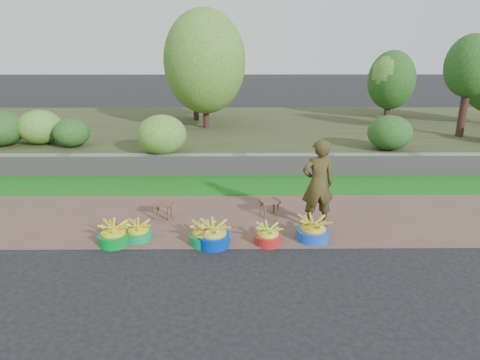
{
  "coord_description": "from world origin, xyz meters",
  "views": [
    {
      "loc": [
        -0.08,
        -5.78,
        2.97
      ],
      "look_at": [
        -0.02,
        1.3,
        0.75
      ],
      "focal_mm": 30.0,
      "sensor_mm": 36.0,
      "label": 1
    }
  ],
  "objects_px": {
    "basin_d": "(213,235)",
    "stool_right": "(270,203)",
    "vendor_woman": "(318,184)",
    "basin_c": "(204,235)",
    "basin_e": "(268,235)",
    "basin_a": "(114,235)",
    "stool_left": "(163,206)",
    "basin_b": "(138,232)",
    "basin_f": "(313,230)"
  },
  "relations": [
    {
      "from": "basin_b",
      "to": "stool_left",
      "type": "distance_m",
      "value": 0.94
    },
    {
      "from": "basin_d",
      "to": "basin_f",
      "type": "bearing_deg",
      "value": 5.85
    },
    {
      "from": "basin_d",
      "to": "stool_right",
      "type": "distance_m",
      "value": 1.58
    },
    {
      "from": "stool_right",
      "to": "basin_e",
      "type": "bearing_deg",
      "value": -95.87
    },
    {
      "from": "basin_f",
      "to": "stool_left",
      "type": "bearing_deg",
      "value": 160.62
    },
    {
      "from": "basin_a",
      "to": "basin_b",
      "type": "xyz_separation_m",
      "value": [
        0.36,
        0.15,
        -0.02
      ]
    },
    {
      "from": "stool_left",
      "to": "vendor_woman",
      "type": "distance_m",
      "value": 2.88
    },
    {
      "from": "basin_b",
      "to": "basin_d",
      "type": "distance_m",
      "value": 1.28
    },
    {
      "from": "basin_f",
      "to": "stool_right",
      "type": "xyz_separation_m",
      "value": [
        -0.64,
        1.05,
        0.09
      ]
    },
    {
      "from": "basin_d",
      "to": "basin_b",
      "type": "bearing_deg",
      "value": 170.9
    },
    {
      "from": "stool_left",
      "to": "basin_a",
      "type": "bearing_deg",
      "value": -120.63
    },
    {
      "from": "stool_right",
      "to": "basin_c",
      "type": "bearing_deg",
      "value": -135.13
    },
    {
      "from": "basin_c",
      "to": "stool_left",
      "type": "bearing_deg",
      "value": 128.95
    },
    {
      "from": "basin_b",
      "to": "stool_right",
      "type": "relative_size",
      "value": 1.04
    },
    {
      "from": "stool_right",
      "to": "basin_f",
      "type": "bearing_deg",
      "value": -58.55
    },
    {
      "from": "basin_a",
      "to": "basin_c",
      "type": "xyz_separation_m",
      "value": [
        1.46,
        -0.0,
        -0.01
      ]
    },
    {
      "from": "vendor_woman",
      "to": "stool_left",
      "type": "bearing_deg",
      "value": -14.59
    },
    {
      "from": "stool_right",
      "to": "basin_d",
      "type": "bearing_deg",
      "value": -129.58
    },
    {
      "from": "basin_f",
      "to": "basin_c",
      "type": "bearing_deg",
      "value": -176.4
    },
    {
      "from": "basin_b",
      "to": "basin_c",
      "type": "height_order",
      "value": "basin_c"
    },
    {
      "from": "basin_d",
      "to": "stool_right",
      "type": "height_order",
      "value": "basin_d"
    },
    {
      "from": "basin_b",
      "to": "basin_f",
      "type": "relative_size",
      "value": 0.83
    },
    {
      "from": "stool_right",
      "to": "vendor_woman",
      "type": "bearing_deg",
      "value": -32.08
    },
    {
      "from": "basin_c",
      "to": "basin_d",
      "type": "height_order",
      "value": "basin_d"
    },
    {
      "from": "basin_e",
      "to": "stool_right",
      "type": "bearing_deg",
      "value": 84.13
    },
    {
      "from": "basin_c",
      "to": "vendor_woman",
      "type": "xyz_separation_m",
      "value": [
        1.96,
        0.66,
        0.65
      ]
    },
    {
      "from": "basin_b",
      "to": "basin_c",
      "type": "distance_m",
      "value": 1.11
    },
    {
      "from": "basin_b",
      "to": "stool_left",
      "type": "relative_size",
      "value": 1.12
    },
    {
      "from": "basin_d",
      "to": "vendor_woman",
      "type": "xyz_separation_m",
      "value": [
        1.8,
        0.72,
        0.63
      ]
    },
    {
      "from": "basin_f",
      "to": "stool_right",
      "type": "bearing_deg",
      "value": 121.45
    },
    {
      "from": "basin_d",
      "to": "basin_f",
      "type": "height_order",
      "value": "basin_f"
    },
    {
      "from": "basin_c",
      "to": "stool_right",
      "type": "relative_size",
      "value": 1.12
    },
    {
      "from": "vendor_woman",
      "to": "basin_e",
      "type": "bearing_deg",
      "value": 29.33
    },
    {
      "from": "basin_b",
      "to": "basin_a",
      "type": "bearing_deg",
      "value": -157.78
    },
    {
      "from": "basin_b",
      "to": "vendor_woman",
      "type": "bearing_deg",
      "value": 9.56
    },
    {
      "from": "basin_a",
      "to": "stool_left",
      "type": "xyz_separation_m",
      "value": [
        0.62,
        1.05,
        0.1
      ]
    },
    {
      "from": "basin_d",
      "to": "basin_f",
      "type": "distance_m",
      "value": 1.65
    },
    {
      "from": "basin_f",
      "to": "stool_left",
      "type": "xyz_separation_m",
      "value": [
        -2.65,
        0.93,
        0.09
      ]
    },
    {
      "from": "basin_e",
      "to": "vendor_woman",
      "type": "bearing_deg",
      "value": 36.15
    },
    {
      "from": "stool_right",
      "to": "basin_b",
      "type": "bearing_deg",
      "value": -155.97
    },
    {
      "from": "basin_d",
      "to": "stool_left",
      "type": "xyz_separation_m",
      "value": [
        -1.01,
        1.1,
        0.09
      ]
    },
    {
      "from": "basin_c",
      "to": "basin_f",
      "type": "height_order",
      "value": "basin_f"
    },
    {
      "from": "stool_left",
      "to": "stool_right",
      "type": "relative_size",
      "value": 0.93
    },
    {
      "from": "basin_b",
      "to": "stool_right",
      "type": "distance_m",
      "value": 2.49
    },
    {
      "from": "basin_a",
      "to": "vendor_woman",
      "type": "distance_m",
      "value": 3.54
    },
    {
      "from": "basin_b",
      "to": "basin_f",
      "type": "height_order",
      "value": "basin_f"
    },
    {
      "from": "basin_a",
      "to": "basin_d",
      "type": "height_order",
      "value": "basin_d"
    },
    {
      "from": "basin_b",
      "to": "basin_e",
      "type": "distance_m",
      "value": 2.15
    },
    {
      "from": "basin_e",
      "to": "stool_right",
      "type": "relative_size",
      "value": 1.04
    },
    {
      "from": "basin_c",
      "to": "basin_d",
      "type": "bearing_deg",
      "value": -18.81
    }
  ]
}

